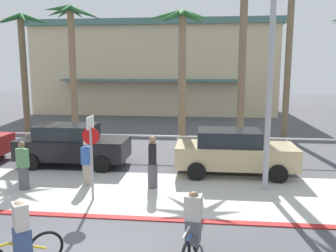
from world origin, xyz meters
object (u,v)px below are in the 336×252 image
at_px(palm_tree_1, 23,45).
at_px(car_tan_2, 234,152).
at_px(pedestrian_1, 153,164).
at_px(pedestrian_0, 23,168).
at_px(palm_tree_4, 245,14).
at_px(palm_tree_3, 181,43).
at_px(cyclist_blue_1, 193,228).
at_px(palm_tree_2, 72,38).
at_px(streetlight_curb, 272,57).
at_px(stop_sign_bike_lane, 91,146).
at_px(cyclist_yellow_0, 20,238).
at_px(pedestrian_2, 87,164).
at_px(palm_tree_5, 291,17).
at_px(car_black_1, 72,145).

distance_m(palm_tree_1, car_tan_2, 13.38).
bearing_deg(pedestrian_1, pedestrian_0, -171.87).
distance_m(palm_tree_4, car_tan_2, 7.02).
bearing_deg(palm_tree_3, cyclist_blue_1, -84.64).
bearing_deg(palm_tree_2, streetlight_curb, -39.46).
height_order(stop_sign_bike_lane, pedestrian_1, stop_sign_bike_lane).
bearing_deg(palm_tree_2, cyclist_yellow_0, -74.02).
distance_m(stop_sign_bike_lane, palm_tree_2, 10.22).
relative_size(palm_tree_1, palm_tree_4, 0.76).
height_order(stop_sign_bike_lane, cyclist_yellow_0, stop_sign_bike_lane).
distance_m(palm_tree_3, pedestrian_2, 7.52).
distance_m(palm_tree_5, pedestrian_1, 12.58).
height_order(palm_tree_2, cyclist_blue_1, palm_tree_2).
bearing_deg(palm_tree_1, palm_tree_3, -14.00).
height_order(palm_tree_2, cyclist_yellow_0, palm_tree_2).
xyz_separation_m(palm_tree_4, pedestrian_0, (-7.65, -6.70, -5.68)).
bearing_deg(palm_tree_4, car_black_1, -152.46).
bearing_deg(pedestrian_1, palm_tree_3, 84.28).
relative_size(palm_tree_2, car_black_1, 1.65).
relative_size(palm_tree_3, pedestrian_0, 4.09).
height_order(palm_tree_1, cyclist_yellow_0, palm_tree_1).
bearing_deg(palm_tree_5, streetlight_curb, -105.54).
bearing_deg(pedestrian_0, palm_tree_3, 52.34).
relative_size(palm_tree_1, palm_tree_5, 0.79).
bearing_deg(palm_tree_1, palm_tree_4, -7.97).
height_order(palm_tree_1, palm_tree_2, palm_tree_2).
bearing_deg(cyclist_blue_1, stop_sign_bike_lane, 136.08).
bearing_deg(cyclist_yellow_0, palm_tree_4, 64.38).
bearing_deg(palm_tree_5, pedestrian_2, -133.07).
height_order(car_black_1, pedestrian_1, pedestrian_1).
height_order(palm_tree_1, palm_tree_4, palm_tree_4).
relative_size(palm_tree_3, car_black_1, 1.51).
xyz_separation_m(streetlight_curb, cyclist_yellow_0, (-5.53, -4.94, -3.58)).
relative_size(car_black_1, pedestrian_1, 2.49).
bearing_deg(car_black_1, car_tan_2, -4.66).
xyz_separation_m(streetlight_curb, pedestrian_2, (-5.94, 0.16, -3.56)).
bearing_deg(palm_tree_5, palm_tree_4, -131.93).
relative_size(stop_sign_bike_lane, cyclist_blue_1, 1.42).
bearing_deg(palm_tree_5, pedestrian_0, -136.78).
distance_m(streetlight_curb, palm_tree_5, 9.92).
bearing_deg(car_black_1, streetlight_curb, -18.49).
xyz_separation_m(streetlight_curb, car_tan_2, (-0.90, 1.93, -3.41)).
bearing_deg(cyclist_yellow_0, palm_tree_1, 117.18).
height_order(streetlight_curb, cyclist_yellow_0, streetlight_curb).
relative_size(cyclist_blue_1, pedestrian_2, 1.15).
distance_m(palm_tree_2, car_black_1, 7.08).
bearing_deg(pedestrian_0, palm_tree_2, 98.79).
xyz_separation_m(streetlight_curb, palm_tree_3, (-3.12, 5.60, 0.81)).
distance_m(stop_sign_bike_lane, pedestrian_0, 2.79).
bearing_deg(palm_tree_4, cyclist_blue_1, -100.91).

